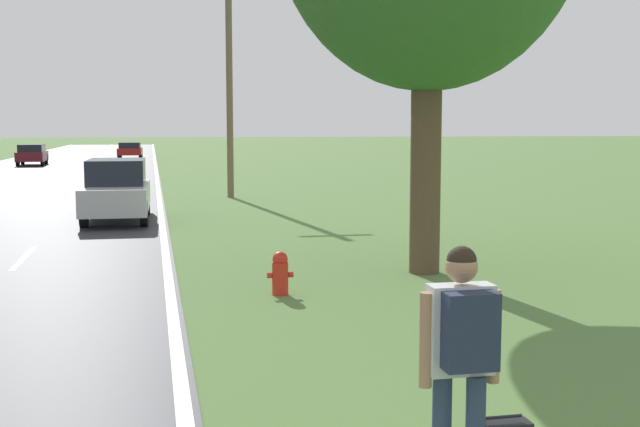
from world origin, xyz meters
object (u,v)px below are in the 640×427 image
(car_silver_sedan_approaching, at_px, (117,190))
(car_maroon_hatchback_mid_near, at_px, (32,154))
(hitchhiker_person, at_px, (462,344))
(fire_hydrant, at_px, (280,273))
(car_red_hatchback_mid_far, at_px, (130,150))

(car_silver_sedan_approaching, bearing_deg, car_maroon_hatchback_mid_near, -167.48)
(hitchhiker_person, bearing_deg, fire_hydrant, 1.73)
(car_silver_sedan_approaching, height_order, car_maroon_hatchback_mid_near, car_silver_sedan_approaching)
(hitchhiker_person, relative_size, car_maroon_hatchback_mid_near, 0.43)
(hitchhiker_person, xyz_separation_m, car_silver_sedan_approaching, (-3.12, 17.83, -0.22))
(fire_hydrant, bearing_deg, car_silver_sedan_approaching, 105.11)
(car_silver_sedan_approaching, bearing_deg, car_red_hatchback_mid_far, -178.00)
(car_maroon_hatchback_mid_near, xyz_separation_m, car_red_hatchback_mid_far, (6.23, 10.91, -0.05))
(car_red_hatchback_mid_far, bearing_deg, car_silver_sedan_approaching, 2.56)
(fire_hydrant, relative_size, car_silver_sedan_approaching, 0.15)
(fire_hydrant, relative_size, car_red_hatchback_mid_far, 0.18)
(hitchhiker_person, bearing_deg, car_silver_sedan_approaching, 10.01)
(fire_hydrant, distance_m, car_silver_sedan_approaching, 11.20)
(fire_hydrant, height_order, car_red_hatchback_mid_far, car_red_hatchback_mid_far)
(car_silver_sedan_approaching, relative_size, car_red_hatchback_mid_far, 1.21)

